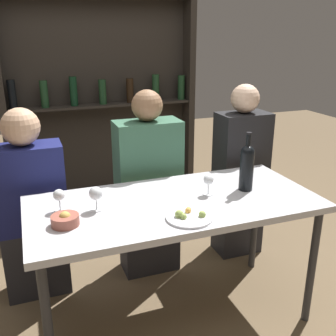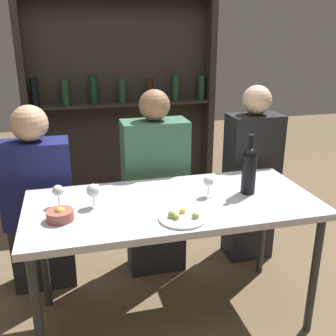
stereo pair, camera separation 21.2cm
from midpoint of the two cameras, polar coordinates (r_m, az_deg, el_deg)
name	(u,v)px [view 1 (the left image)]	position (r m, az deg, el deg)	size (l,w,h in m)	color
ground_plane	(174,316)	(2.48, -1.70, -20.72)	(10.00, 10.00, 0.00)	brown
dining_table	(175,212)	(2.11, -1.89, -6.43)	(1.54, 0.70, 0.74)	silver
wine_rack_wall	(101,88)	(3.76, -11.33, 11.25)	(1.77, 0.21, 2.14)	#28231E
wine_bottle	(247,165)	(2.20, 8.69, 0.33)	(0.08, 0.08, 0.33)	black
wine_glass_0	(96,194)	(2.00, -13.44, -3.78)	(0.07, 0.07, 0.13)	silver
wine_glass_1	(209,181)	(2.14, 3.09, -1.92)	(0.06, 0.06, 0.12)	silver
wine_glass_2	(59,196)	(2.05, -18.44, -3.96)	(0.06, 0.06, 0.11)	silver
food_plate_0	(189,217)	(1.89, -0.21, -7.13)	(0.23, 0.23, 0.05)	white
snack_bowl	(65,220)	(1.91, -17.84, -7.25)	(0.13, 0.13, 0.07)	#995142
seated_person_left	(31,211)	(2.57, -21.54, -5.89)	(0.42, 0.22, 1.19)	#26262B
seated_person_center	(149,190)	(2.63, -5.15, -3.30)	(0.42, 0.22, 1.26)	#26262B
seated_person_right	(240,176)	(2.87, 8.36, -1.24)	(0.36, 0.22, 1.26)	#26262B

